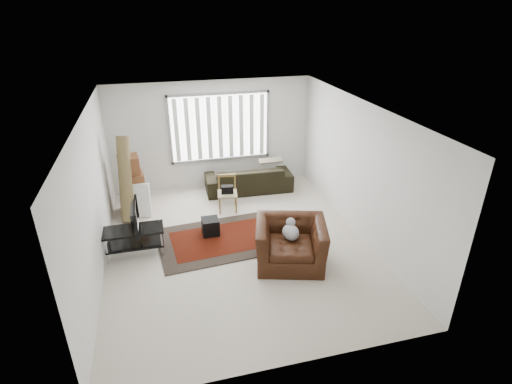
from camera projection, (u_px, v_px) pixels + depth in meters
The scene contains 11 objects.
room at pixel (233, 153), 7.61m from camera, with size 6.00×6.02×2.71m.
persian_rug at pixel (222, 239), 8.10m from camera, with size 2.65×1.89×0.02m.
tv_stand at pixel (134, 236), 7.48m from camera, with size 1.09×0.49×0.55m.
tv at pixel (131, 217), 7.31m from camera, with size 0.88×0.11×0.51m, color black.
subwoofer at pixel (210, 226), 8.20m from camera, with size 0.34×0.34×0.34m, color black.
moving_boxes at pixel (133, 186), 8.96m from camera, with size 0.59×0.55×1.32m.
white_flatpack at pixel (136, 201), 8.82m from camera, with size 0.60×0.09×0.77m, color silver.
rolled_rug at pixel (125, 179), 8.58m from camera, with size 0.28×0.28×1.83m, color brown.
sofa at pixel (249, 175), 10.06m from camera, with size 2.16×0.94×0.83m, color black.
side_chair at pixel (227, 192), 9.08m from camera, with size 0.50×0.50×0.81m.
armchair at pixel (291, 240), 7.21m from camera, with size 1.51×1.40×0.93m.
Camera 1 is at (-1.33, -6.56, 4.37)m, focal length 28.00 mm.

